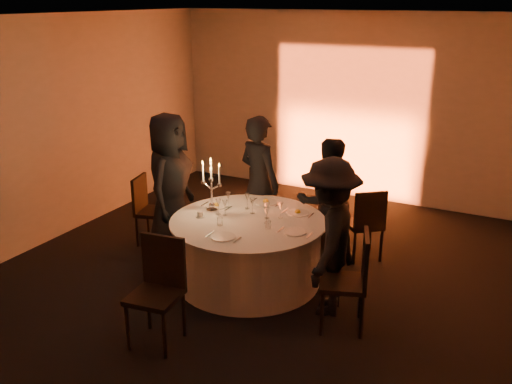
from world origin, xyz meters
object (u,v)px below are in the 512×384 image
at_px(chair_back_left, 267,197).
at_px(guest_back_right, 327,201).
at_px(chair_right, 352,275).
at_px(chair_back_right, 366,221).
at_px(candelabra, 212,193).
at_px(guest_left, 170,184).
at_px(guest_back_left, 259,182).
at_px(guest_right, 329,237).
at_px(banquet_table, 248,251).
at_px(coffee_cup, 200,214).
at_px(chair_left, 148,206).
at_px(chair_front, 159,284).

height_order(chair_back_left, guest_back_right, guest_back_right).
bearing_deg(chair_right, chair_back_right, 173.10).
bearing_deg(candelabra, chair_back_left, 85.91).
bearing_deg(chair_right, guest_left, -123.32).
relative_size(guest_back_left, guest_right, 1.05).
distance_m(banquet_table, guest_left, 1.41).
bearing_deg(guest_left, guest_right, -113.51).
bearing_deg(banquet_table, coffee_cup, -163.46).
bearing_deg(coffee_cup, guest_left, 149.32).
distance_m(chair_left, chair_front, 2.38).
xyz_separation_m(chair_front, guest_back_left, (-0.15, 2.43, 0.30)).
distance_m(chair_right, guest_left, 2.78).
bearing_deg(chair_right, banquet_table, -125.49).
relative_size(chair_right, guest_left, 0.56).
bearing_deg(guest_right, guest_back_right, -169.22).
distance_m(chair_left, guest_right, 2.86).
xyz_separation_m(guest_back_right, coffee_cup, (-1.16, -1.09, -0.00)).
distance_m(banquet_table, guest_back_right, 1.19).
height_order(banquet_table, guest_left, guest_left).
xyz_separation_m(chair_right, chair_front, (-1.59, -1.04, 0.01)).
distance_m(chair_front, guest_back_right, 2.52).
height_order(guest_right, candelabra, guest_right).
xyz_separation_m(chair_front, candelabra, (-0.32, 1.52, 0.41)).
relative_size(guest_left, guest_back_left, 1.04).
height_order(chair_front, candelabra, candelabra).
bearing_deg(candelabra, guest_right, -9.31).
bearing_deg(chair_front, guest_back_right, 64.16).
bearing_deg(guest_left, chair_right, -116.66).
distance_m(guest_back_left, coffee_cup, 1.16).
distance_m(guest_left, guest_back_left, 1.16).
xyz_separation_m(chair_back_left, chair_back_right, (1.48, -0.19, -0.01)).
relative_size(chair_left, guest_left, 0.50).
relative_size(chair_left, candelabra, 1.41).
xyz_separation_m(banquet_table, coffee_cup, (-0.54, -0.16, 0.42)).
height_order(chair_back_right, guest_right, guest_right).
xyz_separation_m(chair_back_left, guest_back_left, (0.08, -0.39, 0.34)).
distance_m(chair_left, coffee_cup, 1.32).
bearing_deg(coffee_cup, guest_back_right, 43.12).
bearing_deg(guest_back_right, chair_left, -20.33).
height_order(chair_back_left, chair_back_right, chair_back_left).
height_order(chair_back_left, coffee_cup, chair_back_left).
distance_m(guest_left, coffee_cup, 0.86).
relative_size(chair_right, guest_back_right, 0.64).
bearing_deg(chair_back_right, guest_left, -17.76).
relative_size(chair_left, guest_back_left, 0.53).
relative_size(chair_left, guest_right, 0.55).
height_order(guest_back_right, guest_right, guest_right).
xyz_separation_m(banquet_table, guest_back_right, (0.62, 0.93, 0.42)).
distance_m(guest_right, candelabra, 1.61).
bearing_deg(chair_back_left, guest_back_left, 116.97).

